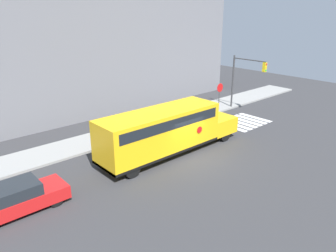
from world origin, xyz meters
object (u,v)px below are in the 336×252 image
(school_bus, at_px, (165,130))
(parked_car, at_px, (16,199))
(stop_sign, at_px, (220,93))
(traffic_light, at_px, (244,75))

(school_bus, bearing_deg, parked_car, -178.61)
(school_bus, xyz_separation_m, stop_sign, (9.97, 3.83, 0.05))
(traffic_light, bearing_deg, stop_sign, 148.43)
(school_bus, bearing_deg, traffic_light, 12.73)
(traffic_light, bearing_deg, school_bus, -167.27)
(school_bus, height_order, stop_sign, school_bus)
(school_bus, relative_size, stop_sign, 3.99)
(parked_car, xyz_separation_m, traffic_light, (21.32, 2.91, 2.65))
(parked_car, height_order, stop_sign, stop_sign)
(parked_car, xyz_separation_m, stop_sign, (19.44, 4.06, 1.09))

